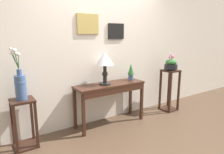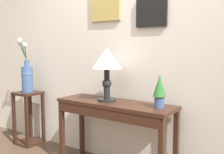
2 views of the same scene
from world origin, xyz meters
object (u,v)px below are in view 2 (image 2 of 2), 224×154
(pedestal_stand_left, at_px, (29,118))
(flower_vase_tall_left, at_px, (27,75))
(console_table, at_px, (113,113))
(table_lamp, at_px, (107,62))
(potted_plant_on_console, at_px, (160,89))

(pedestal_stand_left, relative_size, flower_vase_tall_left, 0.99)
(console_table, height_order, pedestal_stand_left, console_table)
(pedestal_stand_left, height_order, flower_vase_tall_left, flower_vase_tall_left)
(console_table, xyz_separation_m, table_lamp, (-0.10, 0.02, 0.50))
(console_table, xyz_separation_m, flower_vase_tall_left, (-1.41, 0.05, 0.29))
(console_table, relative_size, potted_plant_on_console, 4.07)
(table_lamp, distance_m, pedestal_stand_left, 1.53)
(console_table, distance_m, potted_plant_on_console, 0.55)
(table_lamp, distance_m, potted_plant_on_console, 0.62)
(console_table, height_order, table_lamp, table_lamp)
(console_table, distance_m, flower_vase_tall_left, 1.44)
(potted_plant_on_console, distance_m, pedestal_stand_left, 1.96)
(pedestal_stand_left, bearing_deg, flower_vase_tall_left, -132.37)
(console_table, height_order, potted_plant_on_console, potted_plant_on_console)
(potted_plant_on_console, height_order, flower_vase_tall_left, flower_vase_tall_left)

